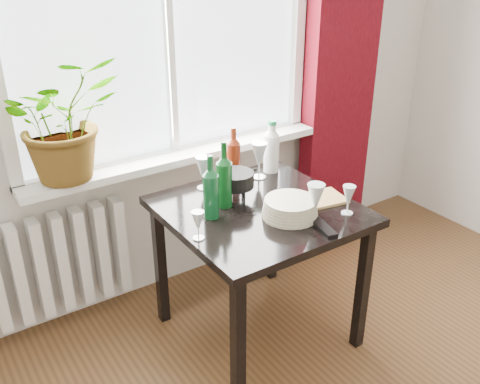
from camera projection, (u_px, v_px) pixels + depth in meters
window at (165, 3)px, 2.60m from camera, size 1.72×0.08×1.62m
windowsill at (180, 156)px, 2.88m from camera, size 1.72×0.20×0.04m
curtain at (343, 46)px, 3.22m from camera, size 0.50×0.12×2.56m
radiator at (51, 265)px, 2.72m from camera, size 0.80×0.10×0.55m
table at (259, 224)px, 2.56m from camera, size 0.85×0.85×0.74m
potted_plant at (63, 119)px, 2.46m from camera, size 0.55×0.49×0.58m
wine_bottle_left at (211, 187)px, 2.37m from camera, size 0.08×0.08×0.30m
wine_bottle_right at (224, 174)px, 2.47m from camera, size 0.08×0.08×0.33m
bottle_amber at (234, 153)px, 2.75m from camera, size 0.09×0.09×0.29m
cleaning_bottle at (271, 146)px, 2.85m from camera, size 0.11×0.11×0.29m
wineglass_front_right at (315, 203)px, 2.36m from camera, size 0.10×0.10×0.19m
wineglass_far_right at (348, 200)px, 2.44m from camera, size 0.08×0.08×0.14m
wineglass_back_center at (259, 160)px, 2.79m from camera, size 0.11×0.11×0.20m
wineglass_back_left at (203, 172)px, 2.67m from camera, size 0.08×0.08×0.18m
wineglass_front_left at (198, 225)px, 2.23m from camera, size 0.06×0.06×0.13m
plate_stack at (290, 208)px, 2.43m from camera, size 0.32×0.32×0.08m
fondue_pot at (235, 186)px, 2.57m from camera, size 0.22×0.19×0.14m
tv_remote at (323, 228)px, 2.33m from camera, size 0.08×0.17×0.02m
cutting_board at (317, 200)px, 2.58m from camera, size 0.29×0.21×0.01m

